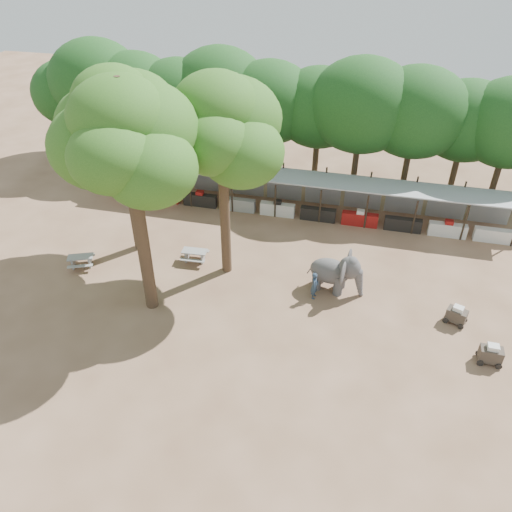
% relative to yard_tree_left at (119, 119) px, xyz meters
% --- Properties ---
extents(ground, '(100.00, 100.00, 0.00)m').
position_rel_yard_tree_left_xyz_m(ground, '(9.13, -7.19, -8.20)').
color(ground, brown).
rests_on(ground, ground).
extents(vendor_stalls, '(28.00, 2.99, 2.80)m').
position_rel_yard_tree_left_xyz_m(vendor_stalls, '(9.13, 6.65, -7.02)').
color(vendor_stalls, '#929699').
rests_on(vendor_stalls, ground).
extents(yard_tree_left, '(7.10, 6.90, 11.02)m').
position_rel_yard_tree_left_xyz_m(yard_tree_left, '(0.00, 0.00, 0.00)').
color(yard_tree_left, '#332316').
rests_on(yard_tree_left, ground).
extents(yard_tree_center, '(7.10, 6.90, 12.04)m').
position_rel_yard_tree_left_xyz_m(yard_tree_center, '(3.00, -5.00, 1.01)').
color(yard_tree_center, '#332316').
rests_on(yard_tree_center, ground).
extents(yard_tree_back, '(7.10, 6.90, 11.36)m').
position_rel_yard_tree_left_xyz_m(yard_tree_back, '(6.00, -1.00, 0.34)').
color(yard_tree_back, '#332316').
rests_on(yard_tree_back, ground).
extents(backdrop_trees, '(46.46, 5.95, 8.33)m').
position_rel_yard_tree_left_xyz_m(backdrop_trees, '(9.13, 11.81, -2.69)').
color(backdrop_trees, '#332316').
rests_on(backdrop_trees, ground).
extents(elephant, '(3.19, 2.39, 2.39)m').
position_rel_yard_tree_left_xyz_m(elephant, '(12.50, -1.52, -7.01)').
color(elephant, '#403E3E').
rests_on(elephant, ground).
extents(handler, '(0.41, 0.60, 1.62)m').
position_rel_yard_tree_left_xyz_m(handler, '(11.47, -2.48, -7.39)').
color(handler, '#26384C').
rests_on(handler, ground).
extents(picnic_table_near, '(1.84, 1.76, 0.73)m').
position_rel_yard_tree_left_xyz_m(picnic_table_near, '(-2.32, -2.92, -7.73)').
color(picnic_table_near, gray).
rests_on(picnic_table_near, ground).
extents(picnic_table_far, '(1.56, 1.43, 0.74)m').
position_rel_yard_tree_left_xyz_m(picnic_table_far, '(4.01, -0.79, -7.72)').
color(picnic_table_far, gray).
rests_on(picnic_table_far, ground).
extents(cart_front, '(1.13, 0.75, 1.09)m').
position_rel_yard_tree_left_xyz_m(cart_front, '(20.13, -5.27, -7.66)').
color(cart_front, '#312820').
rests_on(cart_front, ground).
extents(cart_back, '(1.26, 1.06, 1.05)m').
position_rel_yard_tree_left_xyz_m(cart_back, '(18.81, -2.78, -7.68)').
color(cart_back, '#312820').
rests_on(cart_back, ground).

